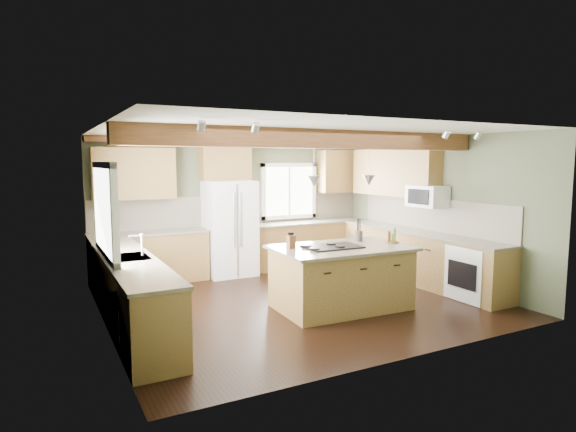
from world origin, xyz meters
TOP-DOWN VIEW (x-y plane):
  - floor at (0.00, 0.00)m, footprint 5.60×5.60m
  - ceiling at (0.00, 0.00)m, footprint 5.60×5.60m
  - wall_back at (0.00, 2.50)m, footprint 5.60×0.00m
  - wall_left at (-2.80, 0.00)m, footprint 0.00×5.00m
  - wall_right at (2.80, 0.00)m, footprint 0.00×5.00m
  - ceiling_beam at (0.00, -0.61)m, footprint 5.55×0.26m
  - soffit_trim at (0.00, 2.40)m, footprint 5.55×0.20m
  - backsplash_back at (0.00, 2.48)m, footprint 5.58×0.03m
  - backsplash_right at (2.78, 0.05)m, footprint 0.03×3.70m
  - base_cab_back_left at (-1.79, 2.20)m, footprint 2.02×0.60m
  - counter_back_left at (-1.79, 2.20)m, footprint 2.06×0.64m
  - base_cab_back_right at (1.49, 2.20)m, footprint 2.62×0.60m
  - counter_back_right at (1.49, 2.20)m, footprint 2.66×0.64m
  - base_cab_left at (-2.50, 0.05)m, footprint 0.60×3.70m
  - counter_left at (-2.50, 0.05)m, footprint 0.64×3.74m
  - base_cab_right at (2.50, 0.05)m, footprint 0.60×3.70m
  - counter_right at (2.50, 0.05)m, footprint 0.64×3.74m
  - upper_cab_back_left at (-1.99, 2.33)m, footprint 1.40×0.35m
  - upper_cab_over_fridge at (-0.30, 2.33)m, footprint 0.96×0.35m
  - upper_cab_right at (2.62, 0.90)m, footprint 0.35×2.20m
  - upper_cab_back_corner at (2.30, 2.33)m, footprint 0.90×0.35m
  - window_left at (-2.78, 0.05)m, footprint 0.04×1.60m
  - window_back at (1.15, 2.48)m, footprint 1.10×0.04m
  - sink at (-2.50, 0.05)m, footprint 0.50×0.65m
  - faucet at (-2.32, 0.05)m, footprint 0.02×0.02m
  - dishwasher at (-2.49, -1.25)m, footprint 0.60×0.60m
  - oven at (2.49, -1.25)m, footprint 0.60×0.72m
  - microwave at (2.58, -0.05)m, footprint 0.40×0.70m
  - pendant_left at (-0.06, -0.59)m, footprint 0.18×0.18m
  - pendant_right at (0.86, -0.62)m, footprint 0.18×0.18m
  - refrigerator at (-0.30, 2.12)m, footprint 0.90×0.74m
  - island at (0.40, -0.61)m, footprint 1.90×1.20m
  - island_top at (0.40, -0.61)m, footprint 2.02×1.33m
  - cooktop at (0.25, -0.60)m, footprint 0.82×0.57m
  - knife_block at (-0.33, -0.40)m, footprint 0.13×0.11m
  - utensil_crock at (0.92, -0.31)m, footprint 0.14×0.14m
  - bottle_tray at (1.29, -0.66)m, footprint 0.29×0.29m

SIDE VIEW (x-z plane):
  - floor at x=0.00m, z-range 0.00..0.00m
  - dishwasher at x=-2.49m, z-range 0.01..0.85m
  - oven at x=2.49m, z-range 0.01..0.85m
  - base_cab_back_left at x=-1.79m, z-range 0.00..0.88m
  - base_cab_back_right at x=1.49m, z-range 0.00..0.88m
  - base_cab_left at x=-2.50m, z-range 0.00..0.88m
  - base_cab_right at x=2.50m, z-range 0.00..0.88m
  - island at x=0.40m, z-range 0.00..0.88m
  - counter_back_left at x=-1.79m, z-range 0.88..0.92m
  - counter_back_right at x=1.49m, z-range 0.88..0.92m
  - counter_left at x=-2.50m, z-range 0.88..0.92m
  - counter_right at x=2.50m, z-range 0.88..0.92m
  - refrigerator at x=-0.30m, z-range 0.00..1.80m
  - island_top at x=0.40m, z-range 0.88..0.92m
  - sink at x=-2.50m, z-range 0.89..0.92m
  - cooktop at x=0.25m, z-range 0.92..0.94m
  - utensil_crock at x=0.92m, z-range 0.92..1.08m
  - knife_block at x=-0.33m, z-range 0.92..1.11m
  - bottle_tray at x=1.29m, z-range 0.92..1.13m
  - faucet at x=-2.32m, z-range 0.91..1.19m
  - backsplash_back at x=0.00m, z-range 0.92..1.50m
  - backsplash_right at x=2.78m, z-range 0.92..1.50m
  - wall_back at x=0.00m, z-range -1.50..4.10m
  - wall_left at x=-2.80m, z-range -1.20..3.80m
  - wall_right at x=2.80m, z-range -1.20..3.80m
  - window_back at x=1.15m, z-range 1.05..2.05m
  - window_left at x=-2.78m, z-range 1.02..2.08m
  - microwave at x=2.58m, z-range 1.36..1.74m
  - pendant_left at x=-0.06m, z-range 1.80..1.96m
  - pendant_right at x=0.86m, z-range 1.80..1.96m
  - upper_cab_back_left at x=-1.99m, z-range 1.50..2.40m
  - upper_cab_right at x=2.62m, z-range 1.50..2.40m
  - upper_cab_back_corner at x=2.30m, z-range 1.50..2.40m
  - upper_cab_over_fridge at x=-0.30m, z-range 1.80..2.50m
  - ceiling_beam at x=0.00m, z-range 2.34..2.60m
  - soffit_trim at x=0.00m, z-range 2.49..2.59m
  - ceiling at x=0.00m, z-range 2.60..2.60m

